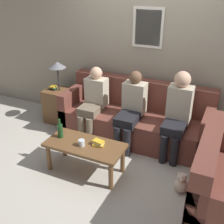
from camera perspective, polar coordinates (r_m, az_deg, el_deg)
ground_plane at (r=4.31m, az=2.35°, el=-8.06°), size 16.00×16.00×0.00m
wall_back at (r=4.57m, az=7.22°, el=11.79°), size 9.00×0.08×2.60m
couch_main at (r=4.54m, az=4.82°, el=-1.49°), size 2.36×0.81×0.92m
coffee_table at (r=3.76m, az=-5.51°, el=-7.30°), size 1.05×0.49×0.43m
side_table_with_lamp at (r=5.11m, az=-10.87°, el=1.94°), size 0.42×0.42×1.11m
wine_bottle at (r=3.86m, az=-10.48°, el=-3.69°), size 0.07×0.07×0.28m
drinking_glass at (r=3.67m, az=-6.20°, el=-6.26°), size 0.08×0.08×0.09m
book_stack at (r=3.67m, az=-2.78°, el=-6.30°), size 0.16×0.13×0.07m
person_left at (r=4.50m, az=-3.78°, el=2.48°), size 0.34×0.57×1.13m
person_middle at (r=4.24m, az=3.93°, el=0.96°), size 0.34×0.64×1.15m
person_right at (r=4.06m, az=13.16°, el=0.08°), size 0.34×0.58×1.25m
teddy_bear at (r=3.66m, az=13.91°, el=-13.91°), size 0.17×0.17×0.27m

